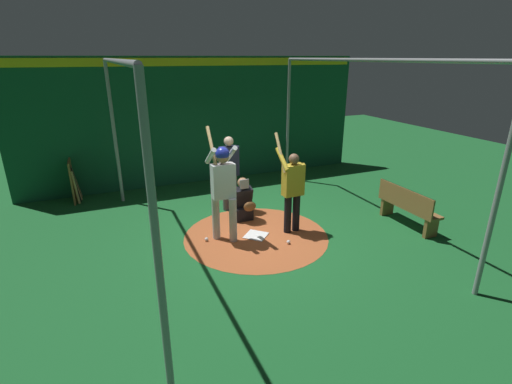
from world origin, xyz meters
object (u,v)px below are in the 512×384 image
at_px(bench, 407,207).
at_px(baseball_2, 233,218).
at_px(umpire, 229,169).
at_px(visitor, 292,188).
at_px(baseball_0, 207,239).
at_px(bat_rack, 74,180).
at_px(home_plate, 256,235).
at_px(batter, 223,184).
at_px(baseball_1, 288,242).
at_px(catcher, 243,203).

height_order(bench, baseball_2, bench).
xyz_separation_m(umpire, visitor, (1.62, 0.77, -0.03)).
distance_m(baseball_0, baseball_2, 1.11).
xyz_separation_m(umpire, bat_rack, (-2.23, -3.40, -0.49)).
height_order(home_plate, batter, batter).
relative_size(home_plate, bat_rack, 0.40).
height_order(batter, bat_rack, batter).
bearing_deg(visitor, umpire, -156.86).
bearing_deg(baseball_2, batter, -30.61).
bearing_deg(batter, baseball_2, 149.39).
bearing_deg(batter, bench, 76.60).
xyz_separation_m(bat_rack, baseball_0, (3.60, 2.42, -0.45)).
distance_m(baseball_1, baseball_2, 1.60).
height_order(baseball_0, baseball_1, same).
distance_m(home_plate, umpire, 1.83).
bearing_deg(bat_rack, visitor, 47.28).
bearing_deg(baseball_1, visitor, 147.07).
distance_m(batter, umpire, 1.58).
distance_m(umpire, baseball_2, 1.15).
distance_m(umpire, bat_rack, 4.09).
xyz_separation_m(home_plate, catcher, (-0.88, 0.06, 0.37)).
relative_size(batter, umpire, 1.26).
height_order(umpire, baseball_2, umpire).
xyz_separation_m(batter, baseball_2, (-0.80, 0.47, -1.12)).
xyz_separation_m(bench, baseball_1, (-0.22, -2.71, -0.39)).
relative_size(home_plate, baseball_2, 5.68).
relative_size(visitor, baseball_2, 27.44).
xyz_separation_m(bench, baseball_2, (-1.70, -3.32, -0.39)).
relative_size(visitor, bat_rack, 1.92).
relative_size(umpire, baseball_1, 23.67).
bearing_deg(bench, baseball_1, -94.69).
bearing_deg(bench, bat_rack, -124.84).
distance_m(catcher, baseball_1, 1.54).
height_order(batter, bench, batter).
bearing_deg(baseball_0, catcher, 124.07).
xyz_separation_m(catcher, bench, (1.67, 3.10, 0.05)).
height_order(home_plate, visitor, visitor).
bearing_deg(batter, visitor, 82.42).
distance_m(batter, bench, 3.96).
distance_m(catcher, umpire, 0.90).
xyz_separation_m(batter, baseball_1, (0.68, 1.08, -1.12)).
xyz_separation_m(baseball_0, baseball_1, (0.74, 1.43, 0.00)).
height_order(bat_rack, baseball_2, bat_rack).
bearing_deg(umpire, batter, -23.50).
height_order(catcher, bat_rack, bat_rack).
xyz_separation_m(bat_rack, baseball_1, (4.34, 3.85, -0.45)).
xyz_separation_m(batter, catcher, (-0.77, 0.69, -0.77)).
bearing_deg(baseball_0, batter, 80.48).
xyz_separation_m(catcher, umpire, (-0.67, -0.06, 0.60)).
bearing_deg(visitor, baseball_0, -100.20).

